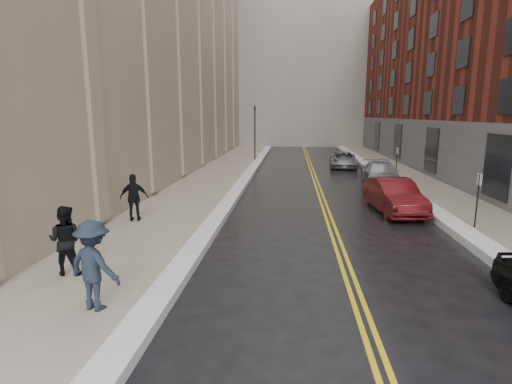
% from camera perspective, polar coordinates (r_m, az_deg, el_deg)
% --- Properties ---
extents(ground, '(160.00, 160.00, 0.00)m').
position_cam_1_polar(ground, '(8.70, -1.29, -19.37)').
color(ground, black).
rests_on(ground, ground).
extents(sidewalk_left, '(4.00, 64.00, 0.15)m').
position_cam_1_polar(sidewalk_left, '(24.45, -7.62, 0.75)').
color(sidewalk_left, gray).
rests_on(sidewalk_left, ground).
extents(sidewalk_right, '(3.00, 64.00, 0.15)m').
position_cam_1_polar(sidewalk_right, '(25.21, 23.88, 0.20)').
color(sidewalk_right, gray).
rests_on(sidewalk_right, ground).
extents(lane_stripe_a, '(0.12, 64.00, 0.01)m').
position_cam_1_polar(lane_stripe_a, '(23.91, 8.68, 0.32)').
color(lane_stripe_a, gold).
rests_on(lane_stripe_a, ground).
extents(lane_stripe_b, '(0.12, 64.00, 0.01)m').
position_cam_1_polar(lane_stripe_b, '(23.93, 9.26, 0.31)').
color(lane_stripe_b, gold).
rests_on(lane_stripe_b, ground).
extents(snow_ridge_left, '(0.70, 60.80, 0.26)m').
position_cam_1_polar(snow_ridge_left, '(24.04, -2.27, 0.80)').
color(snow_ridge_left, white).
rests_on(snow_ridge_left, ground).
extents(snow_ridge_right, '(0.85, 60.80, 0.30)m').
position_cam_1_polar(snow_ridge_right, '(24.66, 19.82, 0.45)').
color(snow_ridge_right, white).
rests_on(snow_ridge_right, ground).
extents(tower_far_right, '(22.00, 18.00, 44.00)m').
position_cam_1_polar(tower_far_right, '(76.67, 16.27, 23.91)').
color(tower_far_right, slate).
rests_on(tower_far_right, ground).
extents(traffic_signal, '(0.18, 0.15, 5.20)m').
position_cam_1_polar(traffic_signal, '(37.64, -0.16, 9.04)').
color(traffic_signal, black).
rests_on(traffic_signal, ground).
extents(parking_sign_near, '(0.06, 0.35, 2.23)m').
position_cam_1_polar(parking_sign_near, '(17.26, 29.11, -0.54)').
color(parking_sign_near, black).
rests_on(parking_sign_near, ground).
extents(parking_sign_far, '(0.06, 0.35, 2.23)m').
position_cam_1_polar(parking_sign_far, '(28.51, 19.44, 4.28)').
color(parking_sign_far, black).
rests_on(parking_sign_far, ground).
extents(car_maroon, '(2.06, 4.77, 1.53)m').
position_cam_1_polar(car_maroon, '(19.13, 19.12, -0.54)').
color(car_maroon, '#4F0E11').
rests_on(car_maroon, ground).
extents(car_silver_near, '(2.26, 5.01, 1.43)m').
position_cam_1_polar(car_silver_near, '(26.29, 17.41, 2.47)').
color(car_silver_near, '#9A9CA1').
rests_on(car_silver_near, ground).
extents(car_silver_far, '(2.47, 4.81, 1.30)m').
position_cam_1_polar(car_silver_far, '(34.45, 12.37, 4.54)').
color(car_silver_far, gray).
rests_on(car_silver_far, ground).
extents(pedestrian_a, '(0.96, 0.78, 1.88)m').
position_cam_1_polar(pedestrian_a, '(11.90, -25.54, -6.22)').
color(pedestrian_a, black).
rests_on(pedestrian_a, sidewalk_left).
extents(pedestrian_b, '(1.48, 1.13, 2.02)m').
position_cam_1_polar(pedestrian_b, '(9.55, -22.16, -9.68)').
color(pedestrian_b, '#1C2432').
rests_on(pedestrian_b, sidewalk_left).
extents(pedestrian_c, '(1.20, 0.70, 1.91)m').
position_cam_1_polar(pedestrian_c, '(16.79, -17.00, -0.78)').
color(pedestrian_c, black).
rests_on(pedestrian_c, sidewalk_left).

